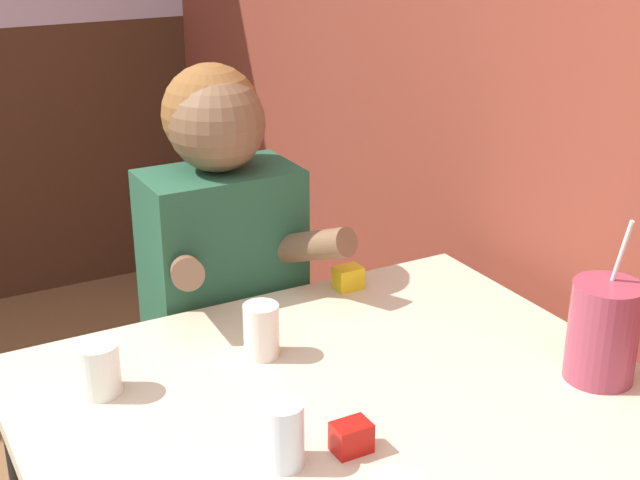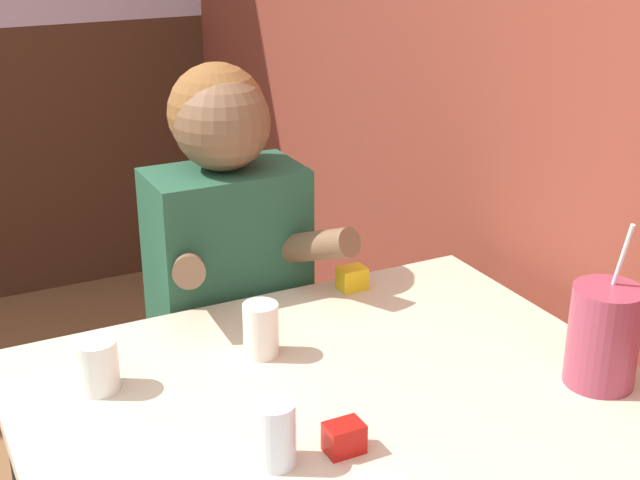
% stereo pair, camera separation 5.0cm
% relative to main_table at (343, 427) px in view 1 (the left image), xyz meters
% --- Properties ---
extents(main_table, '(1.08, 0.89, 0.77)m').
position_rel_main_table_xyz_m(main_table, '(0.00, 0.00, 0.00)').
color(main_table, beige).
rests_on(main_table, ground_plane).
extents(person_seated, '(0.42, 0.41, 1.25)m').
position_rel_main_table_xyz_m(person_seated, '(0.01, 0.56, -0.04)').
color(person_seated, '#235138').
rests_on(person_seated, ground_plane).
extents(cocktail_pitcher, '(0.12, 0.12, 0.30)m').
position_rel_main_table_xyz_m(cocktail_pitcher, '(0.43, -0.17, 0.16)').
color(cocktail_pitcher, '#99384C').
rests_on(cocktail_pitcher, main_table).
extents(glass_center, '(0.08, 0.08, 0.10)m').
position_rel_main_table_xyz_m(glass_center, '(-0.37, 0.21, 0.11)').
color(glass_center, silver).
rests_on(glass_center, main_table).
extents(glass_far_side, '(0.07, 0.07, 0.10)m').
position_rel_main_table_xyz_m(glass_far_side, '(-0.06, 0.20, 0.12)').
color(glass_far_side, silver).
rests_on(glass_far_side, main_table).
extents(glass_by_brick, '(0.07, 0.07, 0.11)m').
position_rel_main_table_xyz_m(glass_by_brick, '(-0.18, -0.13, 0.12)').
color(glass_by_brick, silver).
rests_on(glass_by_brick, main_table).
extents(condiment_ketchup, '(0.06, 0.04, 0.05)m').
position_rel_main_table_xyz_m(condiment_ketchup, '(-0.07, -0.15, 0.09)').
color(condiment_ketchup, '#B7140F').
rests_on(condiment_ketchup, main_table).
extents(condiment_mustard, '(0.06, 0.04, 0.05)m').
position_rel_main_table_xyz_m(condiment_mustard, '(0.23, 0.38, 0.09)').
color(condiment_mustard, yellow).
rests_on(condiment_mustard, main_table).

